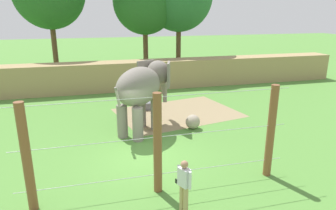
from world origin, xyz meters
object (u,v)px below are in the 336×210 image
Objects in this scene: elephant at (143,88)px; enrichment_ball at (193,122)px; zookeeper at (184,184)px; feed_trough at (144,106)px.

enrichment_ball is (2.44, -0.36, -1.81)m from elephant.
enrichment_ball is at bearing 68.51° from zookeeper.
enrichment_ball is at bearing -8.44° from elephant.
enrichment_ball is 0.43× the size of zookeeper.
elephant is 3.94m from feed_trough.
elephant is 2.56× the size of feed_trough.
elephant is 2.25× the size of zookeeper.
zookeeper is at bearing -94.11° from feed_trough.
feed_trough is (0.67, 3.35, -1.96)m from elephant.
enrichment_ball is 0.49× the size of feed_trough.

